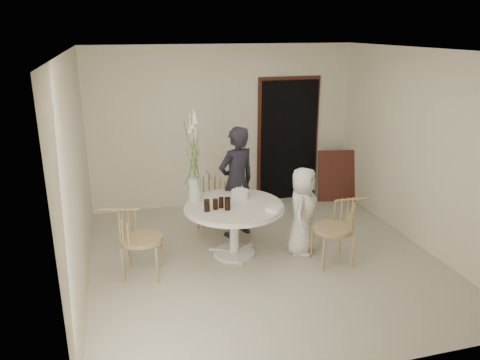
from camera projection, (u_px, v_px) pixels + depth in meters
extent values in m
plane|color=beige|center=(264.00, 259.00, 6.25)|extent=(4.50, 4.50, 0.00)
plane|color=silver|center=(268.00, 50.00, 5.41)|extent=(4.50, 4.50, 0.00)
plane|color=beige|center=(224.00, 127.00, 7.89)|extent=(4.50, 0.00, 4.50)
plane|color=beige|center=(354.00, 236.00, 3.77)|extent=(4.50, 0.00, 4.50)
plane|color=beige|center=(76.00, 177.00, 5.27)|extent=(0.00, 4.50, 4.50)
plane|color=beige|center=(422.00, 150.00, 6.40)|extent=(0.00, 4.50, 4.50)
cube|color=black|center=(289.00, 141.00, 8.22)|extent=(1.00, 0.10, 2.10)
cube|color=#53251C|center=(288.00, 137.00, 8.24)|extent=(1.12, 0.03, 2.22)
cylinder|color=white|center=(234.00, 253.00, 6.39)|extent=(0.56, 0.56, 0.04)
cylinder|color=white|center=(234.00, 231.00, 6.29)|extent=(0.12, 0.12, 0.65)
cylinder|color=white|center=(234.00, 207.00, 6.18)|extent=(1.33, 1.33, 0.03)
cylinder|color=silver|center=(234.00, 206.00, 6.17)|extent=(1.30, 1.30, 0.04)
cube|color=#53251C|center=(337.00, 176.00, 8.28)|extent=(0.70, 0.33, 0.90)
cylinder|color=tan|center=(202.00, 225.00, 6.78)|extent=(0.03, 0.03, 0.44)
cylinder|color=tan|center=(228.00, 222.00, 6.87)|extent=(0.03, 0.03, 0.44)
cylinder|color=tan|center=(197.00, 215.00, 7.14)|extent=(0.03, 0.03, 0.44)
cylinder|color=tan|center=(223.00, 213.00, 7.23)|extent=(0.03, 0.03, 0.44)
cylinder|color=tan|center=(212.00, 204.00, 6.93)|extent=(0.49, 0.49, 0.05)
cylinder|color=tan|center=(312.00, 241.00, 6.26)|extent=(0.03, 0.03, 0.46)
cylinder|color=tan|center=(323.00, 255.00, 5.88)|extent=(0.03, 0.03, 0.46)
cylinder|color=tan|center=(340.00, 238.00, 6.34)|extent=(0.03, 0.03, 0.46)
cylinder|color=tan|center=(353.00, 252.00, 5.96)|extent=(0.03, 0.03, 0.46)
cylinder|color=tan|center=(333.00, 229.00, 6.03)|extent=(0.51, 0.51, 0.05)
cylinder|color=tan|center=(157.00, 265.00, 5.62)|extent=(0.03, 0.03, 0.46)
cylinder|color=tan|center=(161.00, 250.00, 6.01)|extent=(0.03, 0.03, 0.46)
cylinder|color=tan|center=(122.00, 266.00, 5.61)|extent=(0.03, 0.03, 0.46)
cylinder|color=tan|center=(129.00, 250.00, 6.00)|extent=(0.03, 0.03, 0.46)
cylinder|color=tan|center=(141.00, 239.00, 5.73)|extent=(0.51, 0.51, 0.05)
imported|color=black|center=(237.00, 182.00, 6.75)|extent=(0.70, 0.58, 1.64)
imported|color=silver|center=(303.00, 211.00, 6.27)|extent=(0.65, 0.71, 1.21)
cylinder|color=white|center=(240.00, 194.00, 6.37)|extent=(0.24, 0.24, 0.11)
cylinder|color=beige|center=(240.00, 189.00, 6.34)|extent=(0.01, 0.01, 0.05)
cylinder|color=beige|center=(242.00, 188.00, 6.38)|extent=(0.01, 0.01, 0.05)
cylinder|color=beige|center=(237.00, 188.00, 6.35)|extent=(0.01, 0.01, 0.05)
cylinder|color=beige|center=(242.00, 189.00, 6.31)|extent=(0.01, 0.01, 0.05)
cylinder|color=black|center=(221.00, 203.00, 6.03)|extent=(0.08, 0.08, 0.14)
cylinder|color=black|center=(227.00, 204.00, 5.96)|extent=(0.10, 0.10, 0.16)
cylinder|color=black|center=(207.00, 205.00, 5.91)|extent=(0.09, 0.09, 0.16)
cylinder|color=black|center=(215.00, 204.00, 5.98)|extent=(0.08, 0.08, 0.14)
cylinder|color=white|center=(273.00, 208.00, 5.95)|extent=(0.27, 0.27, 0.05)
cylinder|color=silver|center=(195.00, 189.00, 6.26)|extent=(0.17, 0.17, 0.32)
cylinder|color=#4A672C|center=(196.00, 160.00, 6.17)|extent=(0.01, 0.01, 0.80)
cone|color=silver|center=(195.00, 130.00, 6.04)|extent=(0.08, 0.08, 0.20)
cylinder|color=#4A672C|center=(192.00, 158.00, 6.15)|extent=(0.01, 0.01, 0.86)
cone|color=silver|center=(191.00, 125.00, 6.02)|extent=(0.08, 0.08, 0.20)
cylinder|color=#4A672C|center=(192.00, 156.00, 6.09)|extent=(0.01, 0.01, 0.93)
cone|color=silver|center=(191.00, 121.00, 5.95)|extent=(0.08, 0.08, 0.20)
cylinder|color=#4A672C|center=(196.00, 153.00, 6.09)|extent=(0.01, 0.01, 1.00)
cone|color=silver|center=(194.00, 115.00, 5.93)|extent=(0.08, 0.08, 0.20)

